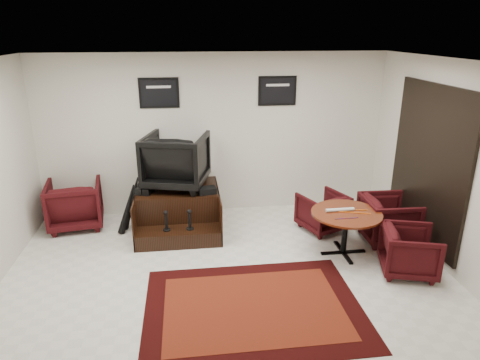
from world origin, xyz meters
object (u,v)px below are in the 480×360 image
object	(u,v)px
table_chair_back	(323,210)
table_chair_corner	(410,249)
meeting_table	(346,218)
armchair_side	(75,202)
shine_chair	(176,158)
table_chair_window	(389,217)
shine_podium	(178,210)

from	to	relation	value
table_chair_back	table_chair_corner	bearing A→B (deg)	95.37
meeting_table	table_chair_corner	size ratio (longest dim) A/B	1.42
armchair_side	meeting_table	world-z (taller)	armchair_side
meeting_table	armchair_side	bearing A→B (deg)	160.25
shine_chair	meeting_table	xyz separation A→B (m)	(2.42, -1.33, -0.60)
armchair_side	table_chair_corner	world-z (taller)	armchair_side
meeting_table	table_chair_back	world-z (taller)	table_chair_back
armchair_side	meeting_table	distance (m)	4.39
table_chair_back	table_chair_window	size ratio (longest dim) A/B	0.87
shine_podium	table_chair_corner	world-z (taller)	table_chair_corner
table_chair_back	table_chair_corner	size ratio (longest dim) A/B	0.97
shine_chair	table_chair_back	world-z (taller)	shine_chair
armchair_side	table_chair_corner	distance (m)	5.25
table_chair_back	shine_chair	bearing A→B (deg)	-33.92
armchair_side	table_chair_corner	bearing A→B (deg)	147.89
shine_podium	shine_chair	world-z (taller)	shine_chair
shine_chair	table_chair_window	xyz separation A→B (m)	(3.25, -1.01, -0.78)
shine_podium	armchair_side	world-z (taller)	armchair_side
shine_podium	armchair_side	xyz separation A→B (m)	(-1.71, 0.29, 0.12)
shine_podium	shine_chair	bearing A→B (deg)	90.00
shine_podium	meeting_table	distance (m)	2.71
armchair_side	table_chair_back	bearing A→B (deg)	162.41
table_chair_window	meeting_table	bearing A→B (deg)	113.07
armchair_side	table_chair_corner	size ratio (longest dim) A/B	1.23
armchair_side	meeting_table	bearing A→B (deg)	151.80
shine_chair	table_chair_back	bearing A→B (deg)	-176.88
shine_podium	table_chair_back	distance (m)	2.38
armchair_side	table_chair_corner	xyz separation A→B (m)	(4.81, -2.11, -0.08)
table_chair_window	table_chair_corner	world-z (taller)	table_chair_window
shine_chair	table_chair_back	xyz separation A→B (m)	(2.35, -0.50, -0.83)
table_chair_back	shine_podium	bearing A→B (deg)	-30.60
shine_chair	meeting_table	world-z (taller)	shine_chair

